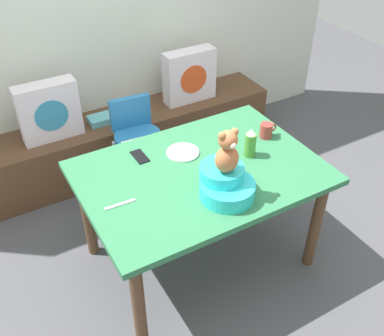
{
  "coord_description": "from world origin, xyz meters",
  "views": [
    {
      "loc": [
        -1.07,
        -1.77,
        2.33
      ],
      "look_at": [
        0.0,
        0.1,
        0.69
      ],
      "focal_mm": 42.06,
      "sensor_mm": 36.0,
      "label": 1
    }
  ],
  "objects_px": {
    "highchair": "(137,138)",
    "dinner_plate_near": "(183,152)",
    "pillow_floral_left": "(49,111)",
    "cell_phone": "(140,156)",
    "ketchup_bottle": "(250,143)",
    "book_stack": "(101,119)",
    "teddy_bear": "(227,152)",
    "pillow_floral_right": "(189,76)",
    "coffee_mug": "(267,130)",
    "dining_table": "(200,183)",
    "infant_seat_teal": "(225,184)"
  },
  "relations": [
    {
      "from": "cell_phone",
      "to": "ketchup_bottle",
      "type": "bearing_deg",
      "value": -28.67
    },
    {
      "from": "coffee_mug",
      "to": "cell_phone",
      "type": "height_order",
      "value": "coffee_mug"
    },
    {
      "from": "teddy_bear",
      "to": "cell_phone",
      "type": "xyz_separation_m",
      "value": [
        -0.26,
        0.54,
        -0.27
      ]
    },
    {
      "from": "coffee_mug",
      "to": "dinner_plate_near",
      "type": "height_order",
      "value": "coffee_mug"
    },
    {
      "from": "pillow_floral_left",
      "to": "cell_phone",
      "type": "xyz_separation_m",
      "value": [
        0.31,
        -0.93,
        0.06
      ]
    },
    {
      "from": "book_stack",
      "to": "infant_seat_teal",
      "type": "distance_m",
      "value": 1.54
    },
    {
      "from": "dining_table",
      "to": "cell_phone",
      "type": "distance_m",
      "value": 0.4
    },
    {
      "from": "dinner_plate_near",
      "to": "cell_phone",
      "type": "xyz_separation_m",
      "value": [
        -0.25,
        0.09,
        -0.0
      ]
    },
    {
      "from": "teddy_bear",
      "to": "dinner_plate_near",
      "type": "relative_size",
      "value": 1.25
    },
    {
      "from": "pillow_floral_left",
      "to": "pillow_floral_right",
      "type": "height_order",
      "value": "same"
    },
    {
      "from": "pillow_floral_right",
      "to": "book_stack",
      "type": "height_order",
      "value": "pillow_floral_right"
    },
    {
      "from": "highchair",
      "to": "dinner_plate_near",
      "type": "height_order",
      "value": "highchair"
    },
    {
      "from": "pillow_floral_right",
      "to": "cell_phone",
      "type": "xyz_separation_m",
      "value": [
        -0.87,
        -0.93,
        0.06
      ]
    },
    {
      "from": "infant_seat_teal",
      "to": "cell_phone",
      "type": "xyz_separation_m",
      "value": [
        -0.26,
        0.54,
        -0.07
      ]
    },
    {
      "from": "pillow_floral_left",
      "to": "dinner_plate_near",
      "type": "distance_m",
      "value": 1.16
    },
    {
      "from": "dining_table",
      "to": "cell_phone",
      "type": "bearing_deg",
      "value": 130.52
    },
    {
      "from": "pillow_floral_left",
      "to": "ketchup_bottle",
      "type": "bearing_deg",
      "value": -54.12
    },
    {
      "from": "dining_table",
      "to": "infant_seat_teal",
      "type": "relative_size",
      "value": 4.22
    },
    {
      "from": "highchair",
      "to": "coffee_mug",
      "type": "xyz_separation_m",
      "value": [
        0.6,
        -0.71,
        0.27
      ]
    },
    {
      "from": "pillow_floral_right",
      "to": "cell_phone",
      "type": "height_order",
      "value": "pillow_floral_right"
    },
    {
      "from": "ketchup_bottle",
      "to": "coffee_mug",
      "type": "bearing_deg",
      "value": 28.12
    },
    {
      "from": "highchair",
      "to": "pillow_floral_left",
      "type": "bearing_deg",
      "value": 140.49
    },
    {
      "from": "pillow_floral_right",
      "to": "book_stack",
      "type": "bearing_deg",
      "value": 178.48
    },
    {
      "from": "ketchup_bottle",
      "to": "coffee_mug",
      "type": "height_order",
      "value": "ketchup_bottle"
    },
    {
      "from": "dining_table",
      "to": "teddy_bear",
      "type": "height_order",
      "value": "teddy_bear"
    },
    {
      "from": "pillow_floral_right",
      "to": "teddy_bear",
      "type": "xyz_separation_m",
      "value": [
        -0.61,
        -1.47,
        0.34
      ]
    },
    {
      "from": "pillow_floral_left",
      "to": "highchair",
      "type": "xyz_separation_m",
      "value": [
        0.5,
        -0.42,
        -0.16
      ]
    },
    {
      "from": "pillow_floral_left",
      "to": "infant_seat_teal",
      "type": "xyz_separation_m",
      "value": [
        0.57,
        -1.47,
        0.13
      ]
    },
    {
      "from": "pillow_floral_right",
      "to": "infant_seat_teal",
      "type": "bearing_deg",
      "value": -112.51
    },
    {
      "from": "ketchup_bottle",
      "to": "pillow_floral_right",
      "type": "bearing_deg",
      "value": 77.17
    },
    {
      "from": "infant_seat_teal",
      "to": "teddy_bear",
      "type": "xyz_separation_m",
      "value": [
        0.0,
        -0.0,
        0.21
      ]
    },
    {
      "from": "dining_table",
      "to": "infant_seat_teal",
      "type": "height_order",
      "value": "infant_seat_teal"
    },
    {
      "from": "ketchup_bottle",
      "to": "dinner_plate_near",
      "type": "distance_m",
      "value": 0.41
    },
    {
      "from": "highchair",
      "to": "dinner_plate_near",
      "type": "xyz_separation_m",
      "value": [
        0.05,
        -0.6,
        0.22
      ]
    },
    {
      "from": "teddy_bear",
      "to": "pillow_floral_right",
      "type": "bearing_deg",
      "value": 67.49
    },
    {
      "from": "teddy_bear",
      "to": "pillow_floral_left",
      "type": "bearing_deg",
      "value": 111.1
    },
    {
      "from": "book_stack",
      "to": "cell_phone",
      "type": "bearing_deg",
      "value": -94.74
    },
    {
      "from": "pillow_floral_left",
      "to": "cell_phone",
      "type": "height_order",
      "value": "pillow_floral_left"
    },
    {
      "from": "dining_table",
      "to": "dinner_plate_near",
      "type": "xyz_separation_m",
      "value": [
        -0.01,
        0.2,
        0.1
      ]
    },
    {
      "from": "pillow_floral_left",
      "to": "ketchup_bottle",
      "type": "relative_size",
      "value": 2.38
    },
    {
      "from": "pillow_floral_left",
      "to": "infant_seat_teal",
      "type": "distance_m",
      "value": 1.58
    },
    {
      "from": "ketchup_bottle",
      "to": "dining_table",
      "type": "bearing_deg",
      "value": 177.2
    },
    {
      "from": "book_stack",
      "to": "dinner_plate_near",
      "type": "relative_size",
      "value": 1.0
    },
    {
      "from": "dining_table",
      "to": "ketchup_bottle",
      "type": "height_order",
      "value": "ketchup_bottle"
    },
    {
      "from": "pillow_floral_right",
      "to": "dinner_plate_near",
      "type": "height_order",
      "value": "pillow_floral_right"
    },
    {
      "from": "pillow_floral_right",
      "to": "dining_table",
      "type": "bearing_deg",
      "value": -116.78
    },
    {
      "from": "book_stack",
      "to": "teddy_bear",
      "type": "xyz_separation_m",
      "value": [
        0.18,
        -1.49,
        0.53
      ]
    },
    {
      "from": "infant_seat_teal",
      "to": "cell_phone",
      "type": "distance_m",
      "value": 0.61
    },
    {
      "from": "cell_phone",
      "to": "infant_seat_teal",
      "type": "bearing_deg",
      "value": -65.24
    },
    {
      "from": "infant_seat_teal",
      "to": "dinner_plate_near",
      "type": "distance_m",
      "value": 0.46
    }
  ]
}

